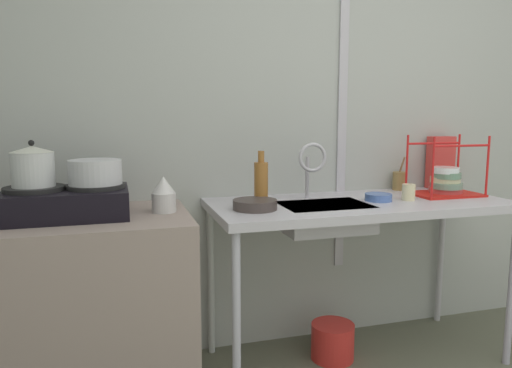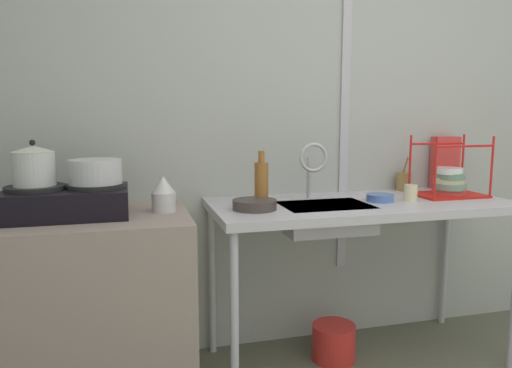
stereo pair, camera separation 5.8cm
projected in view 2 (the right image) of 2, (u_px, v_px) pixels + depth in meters
wall_back at (346, 99)px, 2.67m from camera, size 4.88×0.10×2.69m
wall_metal_strip at (346, 74)px, 2.59m from camera, size 0.05×0.01×2.16m
counter_concrete at (73, 310)px, 2.09m from camera, size 1.01×0.63×0.83m
counter_sink at (361, 213)px, 2.39m from camera, size 1.50×0.63×0.83m
stove at (67, 201)px, 2.02m from camera, size 0.50×0.34×0.14m
pot_on_left_burner at (34, 166)px, 1.97m from camera, size 0.17×0.17×0.19m
pot_on_right_burner at (95, 171)px, 2.03m from camera, size 0.22×0.22×0.10m
percolator at (164, 194)px, 2.12m from camera, size 0.11×0.11×0.16m
sink_basin at (325, 218)px, 2.30m from camera, size 0.42×0.31×0.13m
faucet at (313, 161)px, 2.38m from camera, size 0.15×0.08×0.29m
frying_pan at (255, 205)px, 2.18m from camera, size 0.20×0.20×0.04m
dish_rack at (449, 183)px, 2.53m from camera, size 0.35×0.24×0.32m
cup_by_rack at (411, 193)px, 2.39m from camera, size 0.07×0.07×0.08m
small_bowl_on_drainboard at (380, 198)px, 2.38m from camera, size 0.13×0.13×0.04m
bottle_by_sink at (261, 182)px, 2.28m from camera, size 0.07×0.07×0.26m
cereal_box at (445, 163)px, 2.78m from camera, size 0.15×0.07×0.30m
utensil_jar at (403, 181)px, 2.71m from camera, size 0.08×0.08×0.19m
bucket_on_floor at (334, 342)px, 2.48m from camera, size 0.22×0.22×0.19m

